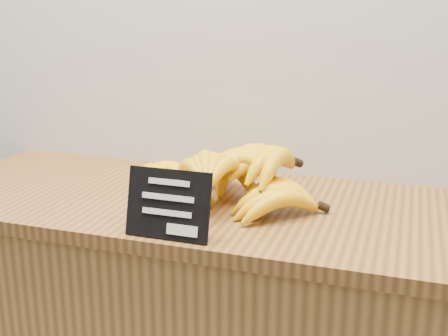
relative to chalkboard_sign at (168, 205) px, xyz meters
The scene contains 3 objects.
counter_top 0.25m from the chalkboard_sign, 78.42° to the left, with size 1.46×0.54×0.03m, color brown.
chalkboard_sign is the anchor object (origin of this frame).
banana_pile 0.23m from the chalkboard_sign, 81.00° to the left, with size 0.49×0.36×0.12m.
Camera 1 is at (0.27, 1.62, 1.34)m, focal length 45.00 mm.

